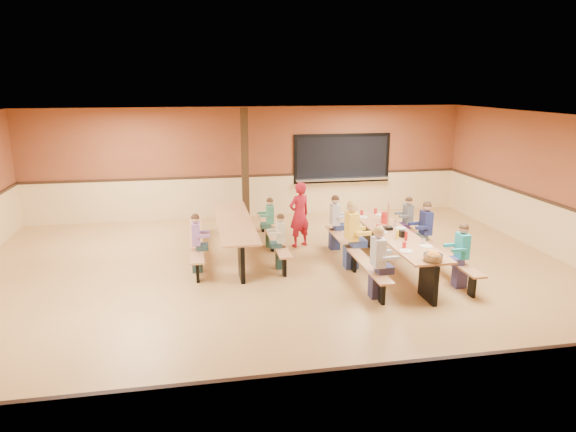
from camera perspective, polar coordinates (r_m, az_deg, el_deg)
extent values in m
plane|color=#A4743E|center=(9.72, -0.75, -7.24)|extent=(12.00, 12.00, 0.00)
cube|color=brown|center=(14.14, -4.23, 5.96)|extent=(12.00, 0.04, 3.00)
cube|color=brown|center=(4.69, 9.87, -12.53)|extent=(12.00, 0.04, 3.00)
cube|color=brown|center=(11.84, 29.21, 2.43)|extent=(0.04, 10.00, 3.00)
cube|color=white|center=(9.05, -0.81, 10.68)|extent=(12.00, 10.00, 0.04)
cube|color=black|center=(14.61, 6.03, 6.40)|extent=(2.60, 0.06, 1.20)
cube|color=silver|center=(14.62, 6.07, 4.14)|extent=(2.70, 0.28, 0.06)
cube|color=black|center=(13.53, -4.79, 5.55)|extent=(0.18, 0.18, 3.00)
cube|color=#B77648|center=(10.34, 11.79, -1.99)|extent=(0.75, 3.60, 0.04)
cube|color=black|center=(9.13, 15.33, -6.94)|extent=(0.08, 0.60, 0.70)
cube|color=black|center=(11.83, 8.90, -1.61)|extent=(0.08, 0.60, 0.70)
cube|color=#B77648|center=(10.15, 7.38, -3.82)|extent=(0.26, 3.60, 0.04)
cube|color=black|center=(10.22, 7.34, -5.01)|extent=(0.06, 0.18, 0.41)
cube|color=#B77648|center=(10.76, 15.79, -3.20)|extent=(0.26, 3.60, 0.04)
cube|color=black|center=(10.83, 15.71, -4.33)|extent=(0.06, 0.18, 0.41)
cube|color=#B77648|center=(11.14, -6.00, -0.56)|extent=(0.75, 3.60, 0.04)
cube|color=black|center=(9.77, -5.20, -5.00)|extent=(0.08, 0.60, 0.70)
cube|color=black|center=(12.73, -6.53, -0.37)|extent=(0.08, 0.60, 0.70)
cube|color=#B77648|center=(11.19, -10.18, -2.18)|extent=(0.26, 3.60, 0.04)
cube|color=black|center=(11.25, -10.13, -3.28)|extent=(0.06, 0.18, 0.41)
cube|color=#B77648|center=(11.30, -1.79, -1.77)|extent=(0.26, 3.60, 0.04)
cube|color=black|center=(11.37, -1.78, -2.86)|extent=(0.06, 0.18, 0.41)
imported|color=#A81322|center=(11.54, 1.27, 0.16)|extent=(0.64, 0.55, 1.48)
cylinder|color=red|center=(11.01, 10.70, -0.21)|extent=(0.16, 0.16, 0.22)
cube|color=black|center=(10.11, 12.60, -1.92)|extent=(0.10, 0.14, 0.13)
cylinder|color=yellow|center=(9.95, 12.03, -2.03)|extent=(0.06, 0.06, 0.17)
cylinder|color=#B2140F|center=(9.89, 12.99, -2.19)|extent=(0.06, 0.06, 0.17)
cube|color=black|center=(10.55, 11.05, -1.34)|extent=(0.16, 0.16, 0.06)
cube|color=#B77648|center=(10.47, 11.12, 0.13)|extent=(0.02, 0.09, 0.50)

